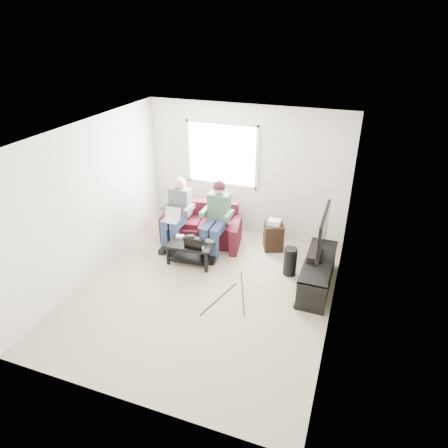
# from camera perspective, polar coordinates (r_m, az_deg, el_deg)

# --- Properties ---
(floor) EXTENTS (4.50, 4.50, 0.00)m
(floor) POSITION_cam_1_polar(r_m,az_deg,el_deg) (6.63, -2.88, -9.58)
(floor) COLOR tan
(floor) RESTS_ON ground
(ceiling) EXTENTS (4.50, 4.50, 0.00)m
(ceiling) POSITION_cam_1_polar(r_m,az_deg,el_deg) (5.47, -3.52, 12.72)
(ceiling) COLOR white
(ceiling) RESTS_ON wall_back
(wall_back) EXTENTS (4.50, 0.00, 4.50)m
(wall_back) POSITION_cam_1_polar(r_m,az_deg,el_deg) (7.89, 3.19, 7.47)
(wall_back) COLOR silver
(wall_back) RESTS_ON floor
(wall_front) EXTENTS (4.50, 0.00, 4.50)m
(wall_front) POSITION_cam_1_polar(r_m,az_deg,el_deg) (4.29, -15.09, -12.43)
(wall_front) COLOR silver
(wall_front) RESTS_ON floor
(wall_left) EXTENTS (0.00, 4.50, 4.50)m
(wall_left) POSITION_cam_1_polar(r_m,az_deg,el_deg) (6.90, -18.70, 3.02)
(wall_left) COLOR silver
(wall_left) RESTS_ON floor
(wall_right) EXTENTS (0.00, 4.50, 4.50)m
(wall_right) POSITION_cam_1_polar(r_m,az_deg,el_deg) (5.55, 16.26, -2.70)
(wall_right) COLOR silver
(wall_right) RESTS_ON floor
(window) EXTENTS (1.48, 0.04, 1.28)m
(window) POSITION_cam_1_polar(r_m,az_deg,el_deg) (7.92, -0.31, 9.90)
(window) COLOR white
(window) RESTS_ON wall_back
(sofa) EXTENTS (1.73, 0.97, 0.75)m
(sofa) POSITION_cam_1_polar(r_m,az_deg,el_deg) (7.93, -3.15, -0.41)
(sofa) COLOR #3F0F17
(sofa) RESTS_ON floor
(person_left) EXTENTS (0.40, 0.71, 1.30)m
(person_left) POSITION_cam_1_polar(r_m,az_deg,el_deg) (7.70, -6.70, 1.99)
(person_left) COLOR navy
(person_left) RESTS_ON sofa
(person_right) EXTENTS (0.40, 0.71, 1.34)m
(person_right) POSITION_cam_1_polar(r_m,az_deg,el_deg) (7.39, -1.08, 1.58)
(person_right) COLOR navy
(person_right) RESTS_ON sofa
(laptop_silver) EXTENTS (0.34, 0.25, 0.24)m
(laptop_silver) POSITION_cam_1_polar(r_m,az_deg,el_deg) (7.49, -7.59, 0.91)
(laptop_silver) COLOR silver
(laptop_silver) RESTS_ON person_left
(coffee_table) EXTENTS (0.84, 0.55, 0.40)m
(coffee_table) POSITION_cam_1_polar(r_m,az_deg,el_deg) (7.22, -4.67, -3.45)
(coffee_table) COLOR black
(coffee_table) RESTS_ON floor
(laptop_black) EXTENTS (0.38, 0.30, 0.24)m
(laptop_black) POSITION_cam_1_polar(r_m,az_deg,el_deg) (6.99, -4.11, -2.34)
(laptop_black) COLOR black
(laptop_black) RESTS_ON coffee_table
(controller_a) EXTENTS (0.15, 0.11, 0.04)m
(controller_a) POSITION_cam_1_polar(r_m,az_deg,el_deg) (7.35, -6.32, -1.76)
(controller_a) COLOR silver
(controller_a) RESTS_ON coffee_table
(controller_b) EXTENTS (0.15, 0.12, 0.04)m
(controller_b) POSITION_cam_1_polar(r_m,az_deg,el_deg) (7.33, -4.85, -1.78)
(controller_b) COLOR black
(controller_b) RESTS_ON coffee_table
(controller_c) EXTENTS (0.14, 0.09, 0.04)m
(controller_c) POSITION_cam_1_polar(r_m,az_deg,el_deg) (7.17, -2.03, -2.43)
(controller_c) COLOR gray
(controller_c) RESTS_ON coffee_table
(tv_stand) EXTENTS (0.46, 1.49, 0.49)m
(tv_stand) POSITION_cam_1_polar(r_m,az_deg,el_deg) (6.80, 13.17, -7.04)
(tv_stand) COLOR black
(tv_stand) RESTS_ON floor
(tv) EXTENTS (0.12, 1.10, 0.81)m
(tv) POSITION_cam_1_polar(r_m,az_deg,el_deg) (6.51, 13.95, -1.22)
(tv) COLOR black
(tv) RESTS_ON tv_stand
(soundbar) EXTENTS (0.12, 0.50, 0.10)m
(soundbar) POSITION_cam_1_polar(r_m,az_deg,el_deg) (6.72, 12.57, -4.13)
(soundbar) COLOR black
(soundbar) RESTS_ON tv_stand
(drink_cup) EXTENTS (0.08, 0.08, 0.12)m
(drink_cup) POSITION_cam_1_polar(r_m,az_deg,el_deg) (7.17, 13.76, -2.05)
(drink_cup) COLOR #9A6742
(drink_cup) RESTS_ON tv_stand
(console_white) EXTENTS (0.30, 0.22, 0.06)m
(console_white) POSITION_cam_1_polar(r_m,az_deg,el_deg) (6.43, 12.74, -8.44)
(console_white) COLOR silver
(console_white) RESTS_ON tv_stand
(console_grey) EXTENTS (0.34, 0.26, 0.08)m
(console_grey) POSITION_cam_1_polar(r_m,az_deg,el_deg) (7.00, 13.59, -5.17)
(console_grey) COLOR gray
(console_grey) RESTS_ON tv_stand
(console_black) EXTENTS (0.38, 0.30, 0.07)m
(console_black) POSITION_cam_1_polar(r_m,az_deg,el_deg) (6.71, 13.18, -6.73)
(console_black) COLOR black
(console_black) RESTS_ON tv_stand
(subwoofer) EXTENTS (0.22, 0.22, 0.51)m
(subwoofer) POSITION_cam_1_polar(r_m,az_deg,el_deg) (6.98, 9.43, -5.29)
(subwoofer) COLOR black
(subwoofer) RESTS_ON floor
(keyboard_floor) EXTENTS (0.16, 0.40, 0.02)m
(keyboard_floor) POSITION_cam_1_polar(r_m,az_deg,el_deg) (6.53, 10.82, -10.67)
(keyboard_floor) COLOR black
(keyboard_floor) RESTS_ON floor
(end_table) EXTENTS (0.35, 0.35, 0.62)m
(end_table) POSITION_cam_1_polar(r_m,az_deg,el_deg) (7.67, 7.09, -1.68)
(end_table) COLOR black
(end_table) RESTS_ON floor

